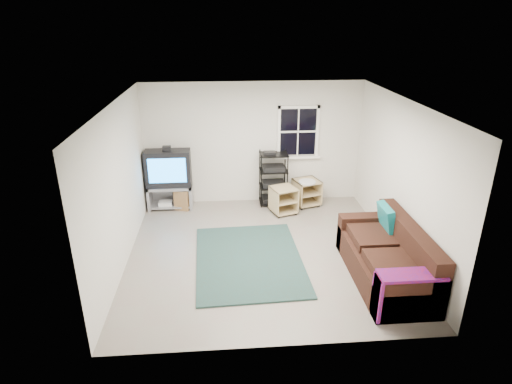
{
  "coord_description": "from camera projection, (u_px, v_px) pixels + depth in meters",
  "views": [
    {
      "loc": [
        -0.64,
        -6.45,
        3.81
      ],
      "look_at": [
        -0.09,
        0.4,
        0.97
      ],
      "focal_mm": 30.0,
      "sensor_mm": 36.0,
      "label": 1
    }
  ],
  "objects": [
    {
      "name": "side_table_left",
      "position": [
        283.0,
        199.0,
        8.86
      ],
      "size": [
        0.6,
        0.6,
        0.56
      ],
      "rotation": [
        0.0,
        0.0,
        0.32
      ],
      "color": "tan",
      "rests_on": "ground"
    },
    {
      "name": "room",
      "position": [
        298.0,
        135.0,
        9.04
      ],
      "size": [
        4.6,
        4.62,
        4.6
      ],
      "color": "gray",
      "rests_on": "ground"
    },
    {
      "name": "sofa",
      "position": [
        388.0,
        259.0,
        6.57
      ],
      "size": [
        0.95,
        2.15,
        0.98
      ],
      "color": "black",
      "rests_on": "ground"
    },
    {
      "name": "av_rack",
      "position": [
        273.0,
        182.0,
        9.19
      ],
      "size": [
        0.59,
        0.43,
        1.18
      ],
      "color": "black",
      "rests_on": "ground"
    },
    {
      "name": "tv_unit",
      "position": [
        169.0,
        174.0,
        8.91
      ],
      "size": [
        0.93,
        0.46,
        1.36
      ],
      "color": "gray",
      "rests_on": "ground"
    },
    {
      "name": "paper_bag",
      "position": [
        182.0,
        200.0,
        9.02
      ],
      "size": [
        0.35,
        0.29,
        0.44
      ],
      "primitive_type": "cube",
      "rotation": [
        0.0,
        0.0,
        -0.36
      ],
      "color": "#9A6E45",
      "rests_on": "ground"
    },
    {
      "name": "side_table_right",
      "position": [
        306.0,
        190.0,
        9.22
      ],
      "size": [
        0.63,
        0.63,
        0.59
      ],
      "rotation": [
        0.0,
        0.0,
        0.3
      ],
      "color": "tan",
      "rests_on": "ground"
    },
    {
      "name": "shag_rug",
      "position": [
        249.0,
        259.0,
        7.2
      ],
      "size": [
        1.85,
        2.48,
        0.03
      ],
      "primitive_type": "cube",
      "rotation": [
        0.0,
        0.0,
        0.04
      ],
      "color": "black",
      "rests_on": "ground"
    }
  ]
}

